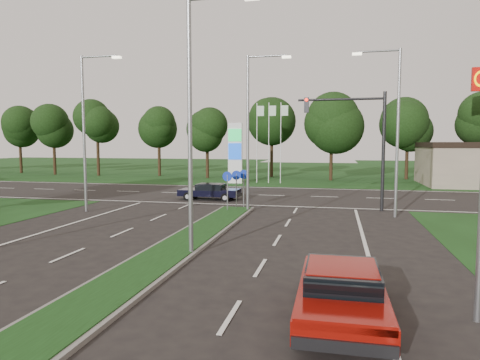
# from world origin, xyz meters

# --- Properties ---
(ground) EXTENTS (160.00, 160.00, 0.00)m
(ground) POSITION_xyz_m (0.00, 0.00, 0.00)
(ground) COLOR black
(ground) RESTS_ON ground
(verge_far) EXTENTS (160.00, 50.00, 0.02)m
(verge_far) POSITION_xyz_m (0.00, 55.00, 0.00)
(verge_far) COLOR #153411
(verge_far) RESTS_ON ground
(cross_road) EXTENTS (160.00, 12.00, 0.02)m
(cross_road) POSITION_xyz_m (0.00, 24.00, 0.00)
(cross_road) COLOR black
(cross_road) RESTS_ON ground
(median_kerb) EXTENTS (2.00, 26.00, 0.12)m
(median_kerb) POSITION_xyz_m (0.00, 4.00, 0.06)
(median_kerb) COLOR slate
(median_kerb) RESTS_ON ground
(streetlight_median_near) EXTENTS (2.53, 0.22, 9.00)m
(streetlight_median_near) POSITION_xyz_m (1.00, 6.00, 5.08)
(streetlight_median_near) COLOR gray
(streetlight_median_near) RESTS_ON ground
(streetlight_median_far) EXTENTS (2.53, 0.22, 9.00)m
(streetlight_median_far) POSITION_xyz_m (1.00, 16.00, 5.08)
(streetlight_median_far) COLOR gray
(streetlight_median_far) RESTS_ON ground
(streetlight_left_far) EXTENTS (2.53, 0.22, 9.00)m
(streetlight_left_far) POSITION_xyz_m (-8.30, 14.00, 5.08)
(streetlight_left_far) COLOR gray
(streetlight_left_far) RESTS_ON ground
(streetlight_right_far) EXTENTS (2.53, 0.22, 9.00)m
(streetlight_right_far) POSITION_xyz_m (8.80, 16.00, 5.08)
(streetlight_right_far) COLOR gray
(streetlight_right_far) RESTS_ON ground
(streetlight_right_near) EXTENTS (2.53, 0.22, 9.00)m
(streetlight_right_near) POSITION_xyz_m (8.80, 2.00, 5.08)
(streetlight_right_near) COLOR gray
(streetlight_right_near) RESTS_ON ground
(traffic_signal) EXTENTS (5.10, 0.42, 7.00)m
(traffic_signal) POSITION_xyz_m (7.19, 18.00, 4.65)
(traffic_signal) COLOR black
(traffic_signal) RESTS_ON ground
(median_signs) EXTENTS (1.16, 1.76, 2.38)m
(median_signs) POSITION_xyz_m (0.00, 16.40, 1.71)
(median_signs) COLOR gray
(median_signs) RESTS_ON ground
(gas_pylon) EXTENTS (5.80, 1.26, 8.00)m
(gas_pylon) POSITION_xyz_m (-3.79, 33.05, 3.20)
(gas_pylon) COLOR silver
(gas_pylon) RESTS_ON ground
(treeline_far) EXTENTS (6.00, 6.00, 9.90)m
(treeline_far) POSITION_xyz_m (0.10, 39.93, 6.83)
(treeline_far) COLOR black
(treeline_far) RESTS_ON ground
(red_sedan) EXTENTS (1.97, 4.64, 1.27)m
(red_sedan) POSITION_xyz_m (6.00, 1.46, 0.68)
(red_sedan) COLOR maroon
(red_sedan) RESTS_ON ground
(navy_sedan) EXTENTS (4.25, 1.80, 1.16)m
(navy_sedan) POSITION_xyz_m (-2.87, 20.53, 0.62)
(navy_sedan) COLOR black
(navy_sedan) RESTS_ON ground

